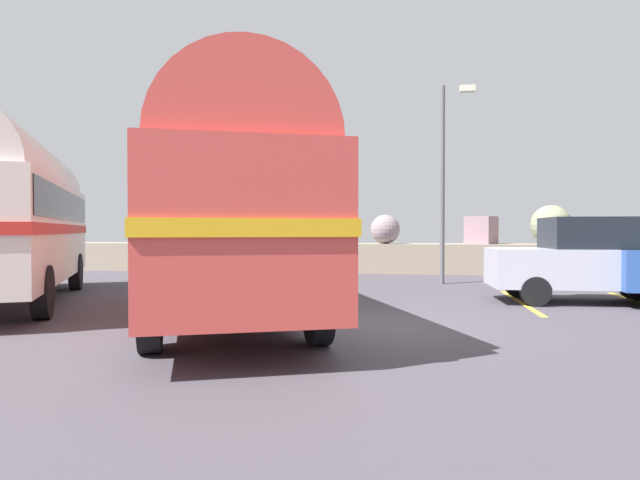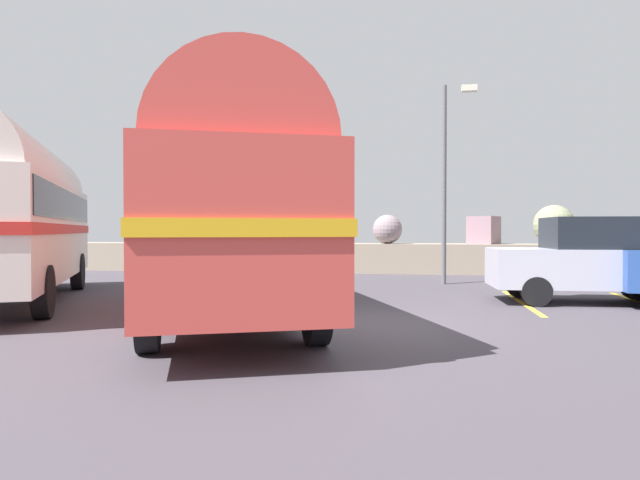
% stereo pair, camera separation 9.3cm
% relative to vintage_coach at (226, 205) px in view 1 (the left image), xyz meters
% --- Properties ---
extents(ground, '(32.00, 26.00, 0.02)m').
position_rel_vintage_coach_xyz_m(ground, '(2.36, -0.30, -2.04)').
color(ground, '#433D45').
extents(breakwater, '(31.36, 2.24, 2.50)m').
position_rel_vintage_coach_xyz_m(breakwater, '(2.57, 11.45, -1.28)').
color(breakwater, gray).
rests_on(breakwater, ground).
extents(vintage_coach, '(5.37, 8.86, 3.70)m').
position_rel_vintage_coach_xyz_m(vintage_coach, '(0.00, 0.00, 0.00)').
color(vintage_coach, black).
rests_on(vintage_coach, ground).
extents(second_coach, '(5.96, 8.75, 3.70)m').
position_rel_vintage_coach_xyz_m(second_coach, '(-5.34, 1.29, 0.00)').
color(second_coach, black).
rests_on(second_coach, ground).
extents(parked_car_nearest, '(4.15, 1.83, 1.86)m').
position_rel_vintage_coach_xyz_m(parked_car_nearest, '(7.15, 3.33, -1.08)').
color(parked_car_nearest, black).
rests_on(parked_car_nearest, ground).
extents(lamp_post, '(1.00, 0.26, 5.84)m').
position_rel_vintage_coach_xyz_m(lamp_post, '(4.34, 7.21, 1.27)').
color(lamp_post, '#5B5B60').
rests_on(lamp_post, ground).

